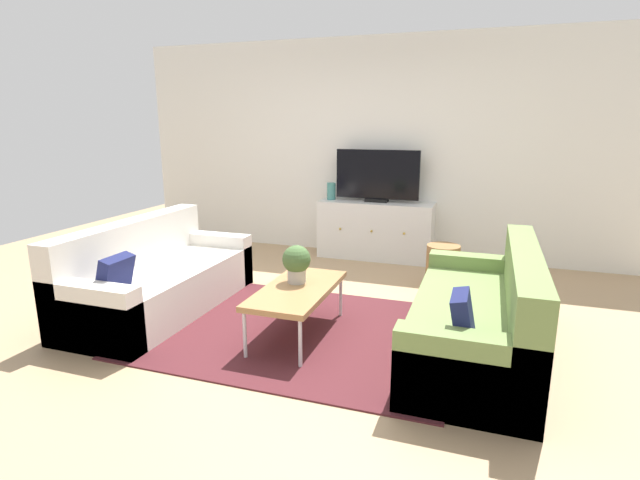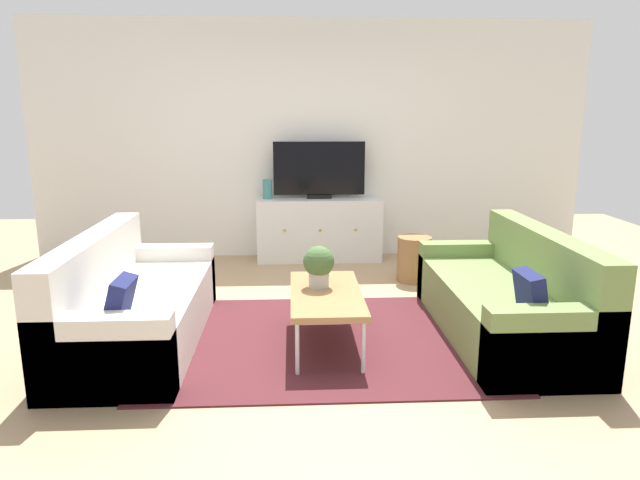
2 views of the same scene
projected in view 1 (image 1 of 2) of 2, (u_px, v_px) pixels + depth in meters
name	position (u px, v px, depth m)	size (l,w,h in m)	color
ground_plane	(306.00, 325.00, 4.18)	(10.00, 10.00, 0.00)	tan
wall_back	(376.00, 149.00, 6.20)	(6.40, 0.12, 2.70)	silver
area_rug	(299.00, 331.00, 4.04)	(2.50, 1.90, 0.01)	#4C1E23
couch_left_side	(154.00, 281.00, 4.47)	(0.84, 1.93, 0.81)	silver
couch_right_side	(485.00, 321.00, 3.57)	(0.84, 1.93, 0.81)	olive
coffee_table	(297.00, 291.00, 3.88)	(0.51, 1.06, 0.41)	#A37547
potted_plant	(297.00, 262.00, 3.95)	(0.23, 0.23, 0.31)	#B7B2A8
tv_console	(376.00, 230.00, 6.15)	(1.41, 0.47, 0.72)	silver
flat_screen_tv	(377.00, 176.00, 6.01)	(1.03, 0.16, 0.64)	black
glass_vase	(331.00, 191.00, 6.23)	(0.11, 0.11, 0.22)	teal
wicker_basket	(442.00, 267.00, 5.05)	(0.34, 0.34, 0.46)	olive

